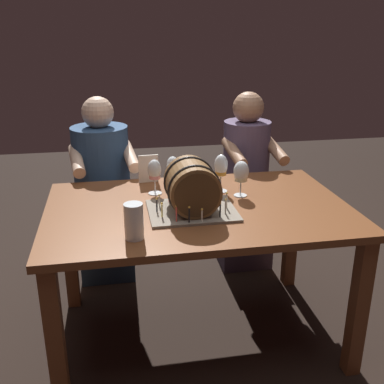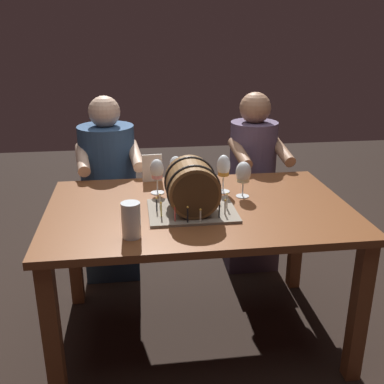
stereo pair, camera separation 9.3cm
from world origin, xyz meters
The scene contains 11 objects.
ground_plane centered at (0.00, 0.00, 0.00)m, with size 8.00×8.00×0.00m, color black.
dining_table centered at (0.00, 0.00, 0.65)m, with size 1.47×0.94×0.75m.
barrel_cake centered at (-0.04, -0.07, 0.86)m, with size 0.41×0.33×0.25m.
wine_glass_rose centered at (-0.19, 0.21, 0.87)m, with size 0.07×0.07×0.18m.
wine_glass_red centered at (-0.08, 0.28, 0.86)m, with size 0.07×0.07×0.18m.
wine_glass_amber centered at (0.16, 0.18, 0.88)m, with size 0.07×0.07×0.20m.
wine_glass_white centered at (0.24, 0.10, 0.87)m, with size 0.08×0.08×0.19m.
beer_pint centered at (-0.33, -0.30, 0.82)m, with size 0.08×0.08×0.15m.
menu_card centered at (-0.20, 0.40, 0.83)m, with size 0.11×0.01×0.16m, color silver.
person_seated_left centered at (-0.47, 0.75, 0.55)m, with size 0.42×0.51×1.18m.
person_seated_right centered at (0.47, 0.75, 0.53)m, with size 0.37×0.46×1.19m.
Camera 1 is at (-0.40, -2.02, 1.58)m, focal length 42.71 mm.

